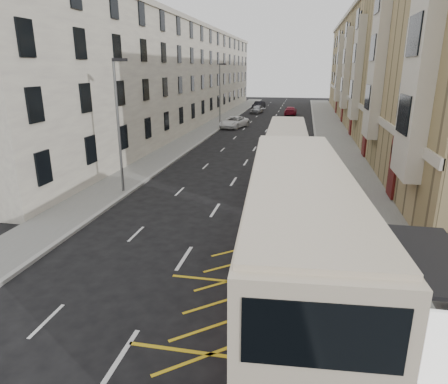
% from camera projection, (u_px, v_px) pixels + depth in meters
% --- Properties ---
extents(ground, '(200.00, 200.00, 0.00)m').
position_uv_depth(ground, '(149.00, 313.00, 12.93)').
color(ground, black).
rests_on(ground, ground).
extents(pavement_right, '(4.00, 120.00, 0.15)m').
position_uv_depth(pavement_right, '(337.00, 147.00, 39.51)').
color(pavement_right, slate).
rests_on(pavement_right, ground).
extents(pavement_left, '(3.00, 120.00, 0.15)m').
position_uv_depth(pavement_left, '(187.00, 142.00, 42.39)').
color(pavement_left, slate).
rests_on(pavement_left, ground).
extents(kerb_right, '(0.25, 120.00, 0.15)m').
position_uv_depth(kerb_right, '(317.00, 147.00, 39.88)').
color(kerb_right, '#9B9C96').
rests_on(kerb_right, ground).
extents(kerb_left, '(0.25, 120.00, 0.15)m').
position_uv_depth(kerb_left, '(200.00, 142.00, 42.11)').
color(kerb_left, '#9B9C96').
rests_on(kerb_left, ground).
extents(road_markings, '(10.00, 110.00, 0.01)m').
position_uv_depth(road_markings, '(270.00, 125.00, 55.06)').
color(road_markings, silver).
rests_on(road_markings, ground).
extents(terrace_right, '(10.75, 79.00, 15.25)m').
position_uv_depth(terrace_right, '(390.00, 68.00, 50.41)').
color(terrace_right, tan).
rests_on(terrace_right, ground).
extents(terrace_left, '(9.18, 79.00, 13.25)m').
position_uv_depth(terrace_left, '(176.00, 76.00, 56.08)').
color(terrace_left, silver).
rests_on(terrace_left, ground).
extents(bus_shelter, '(1.65, 4.25, 2.70)m').
position_uv_depth(bus_shelter, '(441.00, 288.00, 10.38)').
color(bus_shelter, black).
rests_on(bus_shelter, pavement_right).
extents(guard_railing, '(0.06, 6.56, 1.01)m').
position_uv_depth(guard_railing, '(337.00, 234.00, 16.90)').
color(guard_railing, red).
rests_on(guard_railing, pavement_right).
extents(street_lamp_near, '(0.93, 0.18, 8.00)m').
position_uv_depth(street_lamp_near, '(119.00, 120.00, 23.96)').
color(street_lamp_near, slate).
rests_on(street_lamp_near, pavement_left).
extents(street_lamp_far, '(0.93, 0.18, 8.00)m').
position_uv_depth(street_lamp_far, '(220.00, 92.00, 52.05)').
color(street_lamp_far, slate).
rests_on(street_lamp_far, pavement_left).
extents(double_decker_front, '(3.69, 12.38, 4.87)m').
position_uv_depth(double_decker_front, '(296.00, 247.00, 11.92)').
color(double_decker_front, beige).
rests_on(double_decker_front, ground).
extents(double_decker_rear, '(2.76, 10.44, 4.13)m').
position_uv_depth(double_decker_rear, '(286.00, 157.00, 25.63)').
color(double_decker_rear, beige).
rests_on(double_decker_rear, ground).
extents(litter_bin, '(0.63, 0.63, 1.04)m').
position_uv_depth(litter_bin, '(408.00, 350.00, 10.24)').
color(litter_bin, black).
rests_on(litter_bin, pavement_right).
extents(pedestrian_near, '(0.70, 0.52, 1.75)m').
position_uv_depth(pedestrian_near, '(391.00, 279.00, 13.00)').
color(pedestrian_near, black).
rests_on(pedestrian_near, pavement_right).
extents(pedestrian_mid, '(0.84, 0.69, 1.58)m').
position_uv_depth(pedestrian_mid, '(428.00, 258.00, 14.59)').
color(pedestrian_mid, black).
rests_on(pedestrian_mid, pavement_right).
extents(pedestrian_far, '(0.95, 0.49, 1.56)m').
position_uv_depth(pedestrian_far, '(398.00, 264.00, 14.19)').
color(pedestrian_far, black).
rests_on(pedestrian_far, pavement_right).
extents(white_van, '(3.79, 5.80, 1.48)m').
position_uv_depth(white_van, '(234.00, 122.00, 52.60)').
color(white_van, white).
rests_on(white_van, ground).
extents(car_silver, '(2.36, 4.33, 1.40)m').
position_uv_depth(car_silver, '(257.00, 109.00, 69.54)').
color(car_silver, '#A0A2A7').
rests_on(car_silver, ground).
extents(car_dark, '(2.31, 4.53, 1.42)m').
position_uv_depth(car_dark, '(259.00, 105.00, 77.04)').
color(car_dark, black).
rests_on(car_dark, ground).
extents(car_red, '(1.97, 4.76, 1.38)m').
position_uv_depth(car_red, '(291.00, 111.00, 67.02)').
color(car_red, maroon).
rests_on(car_red, ground).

